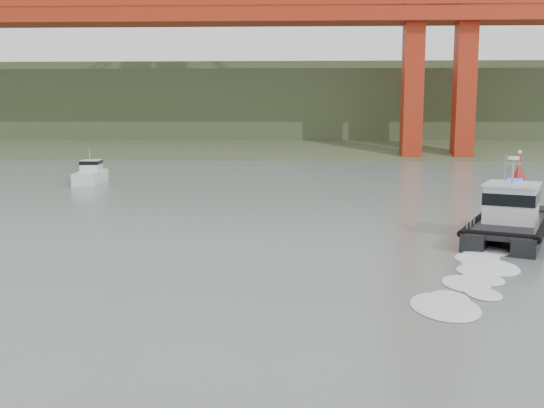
% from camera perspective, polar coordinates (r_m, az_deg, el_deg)
% --- Properties ---
extents(ground, '(400.00, 400.00, 0.00)m').
position_cam_1_polar(ground, '(22.27, 3.35, -8.80)').
color(ground, slate).
rests_on(ground, ground).
extents(headlands, '(500.00, 105.36, 27.12)m').
position_cam_1_polar(headlands, '(146.81, 2.19, 8.30)').
color(headlands, '#364829').
rests_on(headlands, ground).
extents(patrol_boat, '(7.22, 10.00, 4.59)m').
position_cam_1_polar(patrol_boat, '(35.15, 21.50, -1.18)').
color(patrol_boat, black).
rests_on(patrol_boat, ground).
extents(motorboat, '(2.78, 6.70, 3.59)m').
position_cam_1_polar(motorboat, '(63.49, -16.68, 2.71)').
color(motorboat, silver).
rests_on(motorboat, ground).
extents(nav_buoy, '(1.88, 1.88, 3.92)m').
position_cam_1_polar(nav_buoy, '(57.07, 22.17, 2.02)').
color(nav_buoy, '#B20E0C').
rests_on(nav_buoy, ground).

